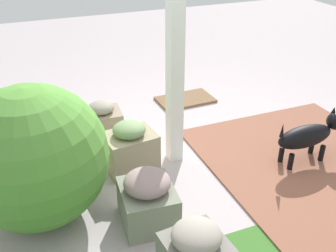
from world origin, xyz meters
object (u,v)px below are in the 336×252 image
object	(u,v)px
dog	(309,135)
doormat	(185,100)
stone_planter_mid	(148,199)
round_shrub	(35,157)
porch_pillar	(175,34)
stone_planter_nearest	(102,120)
stone_planter_near	(130,148)

from	to	relation	value
dog	doormat	xyz separation A→B (m)	(0.50, -1.62, -0.27)
stone_planter_mid	round_shrub	size ratio (longest dim) A/B	0.44
porch_pillar	dog	world-z (taller)	porch_pillar
stone_planter_nearest	dog	size ratio (longest dim) A/B	0.58
porch_pillar	stone_planter_mid	world-z (taller)	porch_pillar
dog	doormat	size ratio (longest dim) A/B	1.05
porch_pillar	round_shrub	distance (m)	1.44
dog	doormat	world-z (taller)	dog
stone_planter_nearest	stone_planter_mid	bearing A→B (deg)	90.06
round_shrub	doormat	bearing A→B (deg)	-141.59
stone_planter_near	stone_planter_mid	bearing A→B (deg)	83.13
stone_planter_near	porch_pillar	bearing A→B (deg)	-178.45
stone_planter_nearest	doormat	distance (m)	1.22
stone_planter_mid	stone_planter_nearest	bearing A→B (deg)	-89.94
stone_planter_near	stone_planter_mid	size ratio (longest dim) A/B	1.03
stone_planter_mid	porch_pillar	bearing A→B (deg)	-125.53
porch_pillar	stone_planter_mid	size ratio (longest dim) A/B	5.13
porch_pillar	dog	distance (m)	1.53
stone_planter_near	dog	size ratio (longest dim) A/B	0.67
stone_planter_mid	dog	distance (m)	1.65
stone_planter_near	dog	world-z (taller)	dog
porch_pillar	stone_planter_mid	distance (m)	1.33
stone_planter_nearest	stone_planter_mid	world-z (taller)	stone_planter_mid
round_shrub	dog	xyz separation A→B (m)	(-2.34, 0.16, -0.25)
stone_planter_nearest	stone_planter_near	distance (m)	0.71
porch_pillar	dog	xyz separation A→B (m)	(-1.11, 0.51, -0.91)
round_shrub	doormat	size ratio (longest dim) A/B	1.56
stone_planter_near	doormat	xyz separation A→B (m)	(-1.05, -1.13, -0.20)
porch_pillar	doormat	world-z (taller)	porch_pillar
porch_pillar	stone_planter_near	bearing A→B (deg)	1.55
stone_planter_near	doormat	distance (m)	1.55
stone_planter_near	doormat	bearing A→B (deg)	-132.97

